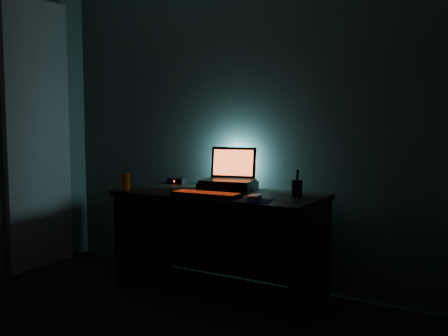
% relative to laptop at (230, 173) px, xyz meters
% --- Properties ---
extents(room, '(3.50, 4.00, 2.50)m').
position_rel_laptop_xyz_m(room, '(0.02, -1.81, 0.38)').
color(room, black).
rests_on(room, ground).
extents(desk, '(1.50, 0.70, 0.75)m').
position_rel_laptop_xyz_m(desk, '(0.02, -0.14, -0.38)').
color(desk, black).
rests_on(desk, ground).
extents(curtain, '(0.06, 0.65, 2.30)m').
position_rel_laptop_xyz_m(curtain, '(-1.69, -0.39, 0.28)').
color(curtain, '#AE9E8B').
rests_on(curtain, ground).
extents(riser, '(0.45, 0.37, 0.06)m').
position_rel_laptop_xyz_m(riser, '(0.01, -0.05, -0.09)').
color(riser, black).
rests_on(riser, desk).
extents(laptop, '(0.42, 0.35, 0.26)m').
position_rel_laptop_xyz_m(laptop, '(0.00, 0.00, 0.00)').
color(laptop, black).
rests_on(laptop, riser).
extents(keyboard, '(0.50, 0.18, 0.03)m').
position_rel_laptop_xyz_m(keyboard, '(0.05, -0.41, -0.11)').
color(keyboard, black).
rests_on(keyboard, desk).
extents(mousepad, '(0.26, 0.24, 0.00)m').
position_rel_laptop_xyz_m(mousepad, '(0.42, -0.42, -0.12)').
color(mousepad, '#0A1A4C').
rests_on(mousepad, desk).
extents(mouse, '(0.09, 0.13, 0.03)m').
position_rel_laptop_xyz_m(mouse, '(0.42, -0.42, -0.10)').
color(mouse, gray).
rests_on(mouse, mousepad).
extents(pen_cup, '(0.09, 0.09, 0.11)m').
position_rel_laptop_xyz_m(pen_cup, '(0.57, -0.07, -0.07)').
color(pen_cup, black).
rests_on(pen_cup, desk).
extents(juice_glass, '(0.08, 0.08, 0.13)m').
position_rel_laptop_xyz_m(juice_glass, '(-0.66, -0.44, -0.06)').
color(juice_glass, '#D1680B').
rests_on(juice_glass, desk).
extents(router, '(0.15, 0.13, 0.05)m').
position_rel_laptop_xyz_m(router, '(-0.55, 0.09, -0.10)').
color(router, black).
rests_on(router, desk).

